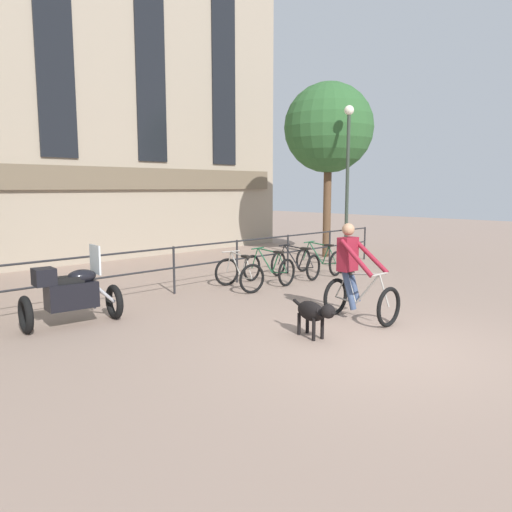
{
  "coord_description": "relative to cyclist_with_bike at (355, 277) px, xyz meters",
  "views": [
    {
      "loc": [
        -6.31,
        -3.67,
        2.33
      ],
      "look_at": [
        0.2,
        2.86,
        1.05
      ],
      "focal_mm": 35.0,
      "sensor_mm": 36.0,
      "label": 1
    }
  ],
  "objects": [
    {
      "name": "parked_bicycle_mid_left",
      "position": [
        1.31,
        3.34,
        -0.41
      ],
      "size": [
        0.79,
        1.18,
        0.86
      ],
      "rotation": [
        0.0,
        0.0,
        3.26
      ],
      "color": "black",
      "rests_on": "ground_plane"
    },
    {
      "name": "parked_bicycle_far_end",
      "position": [
        3.28,
        3.34,
        -0.41
      ],
      "size": [
        0.75,
        1.16,
        0.86
      ],
      "rotation": [
        0.0,
        0.0,
        3.22
      ],
      "color": "black",
      "rests_on": "ground_plane"
    },
    {
      "name": "dog",
      "position": [
        -1.4,
        -0.2,
        -0.35
      ],
      "size": [
        0.39,
        1.01,
        0.61
      ],
      "rotation": [
        0.0,
        0.0,
        -0.22
      ],
      "color": "black",
      "rests_on": "ground_plane"
    },
    {
      "name": "canal_railing",
      "position": [
        -1.02,
        3.99,
        -0.05
      ],
      "size": [
        15.05,
        0.05,
        1.05
      ],
      "color": "#232326",
      "rests_on": "ground_plane"
    },
    {
      "name": "parked_motorcycle",
      "position": [
        -3.75,
        3.1,
        -0.2
      ],
      "size": [
        1.65,
        0.8,
        1.35
      ],
      "rotation": [
        0.0,
        0.0,
        1.45
      ],
      "color": "black",
      "rests_on": "ground_plane"
    },
    {
      "name": "parked_bicycle_near_lamp",
      "position": [
        0.31,
        3.34,
        -0.41
      ],
      "size": [
        0.84,
        1.21,
        0.86
      ],
      "rotation": [
        0.0,
        0.0,
        2.97
      ],
      "color": "black",
      "rests_on": "ground_plane"
    },
    {
      "name": "street_lamp",
      "position": [
        5.02,
        3.71,
        1.84
      ],
      "size": [
        0.28,
        0.28,
        4.66
      ],
      "color": "#2D382D",
      "rests_on": "ground_plane"
    },
    {
      "name": "building_facade",
      "position": [
        -1.02,
        9.78,
        5.08
      ],
      "size": [
        18.0,
        0.72,
        11.73
      ],
      "color": "gray",
      "rests_on": "ground_plane"
    },
    {
      "name": "tree_canalside_right",
      "position": [
        6.14,
        5.27,
        3.46
      ],
      "size": [
        2.91,
        2.91,
        5.7
      ],
      "color": "brown",
      "rests_on": "ground_plane"
    },
    {
      "name": "ground_plane",
      "position": [
        -1.02,
        -1.21,
        -0.76
      ],
      "size": [
        60.0,
        60.0,
        0.0
      ],
      "primitive_type": "plane",
      "color": "gray"
    },
    {
      "name": "parked_bicycle_mid_right",
      "position": [
        2.29,
        3.34,
        -0.41
      ],
      "size": [
        0.82,
        1.2,
        0.86
      ],
      "rotation": [
        0.0,
        0.0,
        3.29
      ],
      "color": "black",
      "rests_on": "ground_plane"
    },
    {
      "name": "cyclist_with_bike",
      "position": [
        0.0,
        0.0,
        0.0
      ],
      "size": [
        0.7,
        1.18,
        1.7
      ],
      "rotation": [
        0.0,
        0.0,
        -0.02
      ],
      "color": "black",
      "rests_on": "ground_plane"
    }
  ]
}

